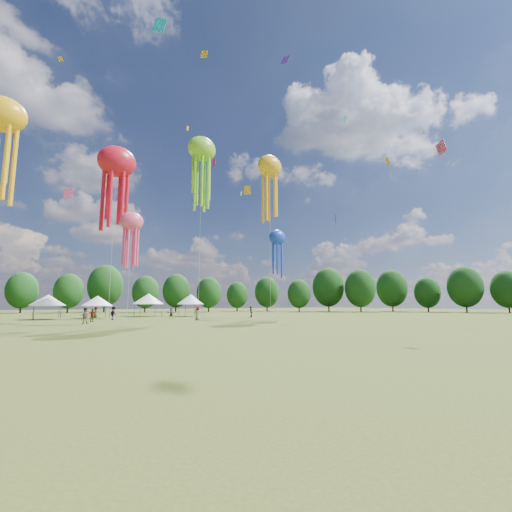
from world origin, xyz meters
TOP-DOWN VIEW (x-y plane):
  - ground at (0.00, 0.00)m, footprint 300.00×300.00m
  - spectator_near at (-8.58, 37.95)m, footprint 1.05×0.91m
  - spectators_far at (1.46, 46.09)m, footprint 36.50×18.87m
  - festival_tents at (-4.49, 55.21)m, footprint 38.22×10.00m
  - show_kites at (5.19, 40.75)m, footprint 48.13×17.93m
  - small_kites at (-0.03, 39.51)m, footprint 75.10×61.81m
  - treeline at (-3.87, 62.51)m, footprint 201.57×95.24m

SIDE VIEW (x-z plane):
  - ground at x=0.00m, z-range 0.00..0.00m
  - spectators_far at x=1.46m, z-range -0.06..1.86m
  - spectator_near at x=-8.58m, z-range 0.00..1.84m
  - festival_tents at x=-4.49m, z-range 0.90..5.33m
  - treeline at x=-3.87m, z-range -0.17..13.26m
  - show_kites at x=5.19m, z-range 5.72..38.00m
  - small_kites at x=-0.03m, z-range 8.60..53.32m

